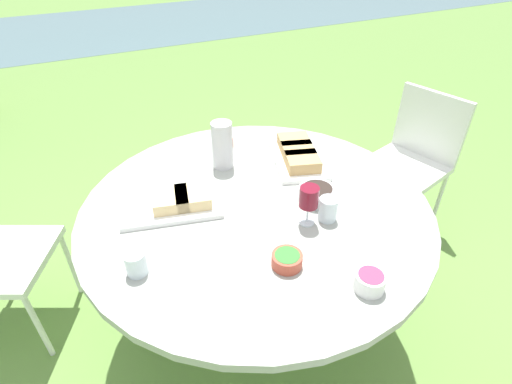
# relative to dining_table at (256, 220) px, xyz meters

# --- Properties ---
(ground_plane) EXTENTS (40.00, 40.00, 0.00)m
(ground_plane) POSITION_rel_dining_table_xyz_m (0.00, 0.00, -0.69)
(ground_plane) COLOR #668E42
(river_strip) EXTENTS (40.00, 3.32, 0.01)m
(river_strip) POSITION_rel_dining_table_xyz_m (0.00, 6.76, -0.68)
(river_strip) COLOR slate
(river_strip) RESTS_ON ground_plane
(dining_table) EXTENTS (1.44, 1.44, 0.78)m
(dining_table) POSITION_rel_dining_table_xyz_m (0.00, 0.00, 0.00)
(dining_table) COLOR #4C4C51
(dining_table) RESTS_ON ground_plane
(chair_near_right) EXTENTS (0.52, 0.53, 0.89)m
(chair_near_right) POSITION_rel_dining_table_xyz_m (1.27, 0.32, -0.16)
(chair_near_right) COLOR silver
(chair_near_right) RESTS_ON ground_plane
(water_pitcher) EXTENTS (0.10, 0.10, 0.22)m
(water_pitcher) POSITION_rel_dining_table_xyz_m (-0.01, 0.33, 0.20)
(water_pitcher) COLOR silver
(water_pitcher) RESTS_ON dining_table
(wine_glass) EXTENTS (0.07, 0.07, 0.17)m
(wine_glass) POSITION_rel_dining_table_xyz_m (0.12, -0.20, 0.21)
(wine_glass) COLOR silver
(wine_glass) RESTS_ON dining_table
(platter_bread_main) EXTENTS (0.44, 0.31, 0.07)m
(platter_bread_main) POSITION_rel_dining_table_xyz_m (-0.30, 0.12, 0.12)
(platter_bread_main) COLOR white
(platter_bread_main) RESTS_ON dining_table
(platter_charcuterie) EXTENTS (0.34, 0.45, 0.07)m
(platter_charcuterie) POSITION_rel_dining_table_xyz_m (0.33, 0.22, 0.12)
(platter_charcuterie) COLOR white
(platter_charcuterie) RESTS_ON dining_table
(bowl_fries) EXTENTS (0.09, 0.09, 0.05)m
(bowl_fries) POSITION_rel_dining_table_xyz_m (0.07, 0.50, 0.11)
(bowl_fries) COLOR #B74733
(bowl_fries) RESTS_ON dining_table
(bowl_salad) EXTENTS (0.11, 0.11, 0.05)m
(bowl_salad) POSITION_rel_dining_table_xyz_m (-0.06, -0.36, 0.12)
(bowl_salad) COLOR #B74733
(bowl_salad) RESTS_ON dining_table
(bowl_olives) EXTENTS (0.15, 0.15, 0.06)m
(bowl_olives) POSITION_rel_dining_table_xyz_m (0.24, -0.09, 0.12)
(bowl_olives) COLOR silver
(bowl_olives) RESTS_ON dining_table
(bowl_dip_red) EXTENTS (0.10, 0.10, 0.06)m
(bowl_dip_red) POSITION_rel_dining_table_xyz_m (0.13, -0.56, 0.12)
(bowl_dip_red) COLOR white
(bowl_dip_red) RESTS_ON dining_table
(cup_water_near) EXTENTS (0.07, 0.07, 0.09)m
(cup_water_near) POSITION_rel_dining_table_xyz_m (-0.53, -0.16, 0.13)
(cup_water_near) COLOR silver
(cup_water_near) RESTS_ON dining_table
(cup_water_far) EXTENTS (0.07, 0.07, 0.10)m
(cup_water_far) POSITION_rel_dining_table_xyz_m (0.21, -0.21, 0.14)
(cup_water_far) COLOR silver
(cup_water_far) RESTS_ON dining_table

